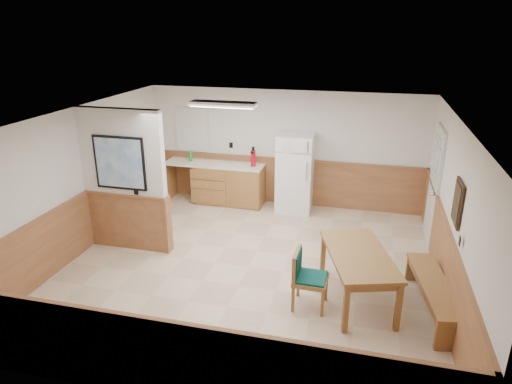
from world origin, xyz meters
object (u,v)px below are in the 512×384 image
(dining_chair, at_px, (304,274))
(fire_extinguisher, at_px, (253,158))
(refrigerator, at_px, (295,173))
(dining_table, at_px, (358,259))
(dining_bench, at_px, (434,289))
(soap_bottle, at_px, (190,156))

(dining_chair, height_order, fire_extinguisher, fire_extinguisher)
(refrigerator, distance_m, dining_table, 3.46)
(dining_table, height_order, dining_bench, dining_table)
(dining_chair, bearing_deg, refrigerator, 102.99)
(refrigerator, distance_m, dining_bench, 4.07)
(dining_bench, relative_size, soap_bottle, 7.72)
(dining_table, xyz_separation_m, dining_chair, (-0.72, -0.33, -0.16))
(refrigerator, relative_size, dining_bench, 0.93)
(refrigerator, height_order, dining_chair, refrigerator)
(fire_extinguisher, xyz_separation_m, soap_bottle, (-1.45, 0.04, -0.07))
(fire_extinguisher, relative_size, soap_bottle, 1.85)
(fire_extinguisher, bearing_deg, dining_chair, -81.97)
(dining_table, distance_m, dining_bench, 1.09)
(dining_bench, xyz_separation_m, fire_extinguisher, (-3.41, 3.23, 0.74))
(dining_table, distance_m, fire_extinguisher, 3.99)
(dining_chair, relative_size, soap_bottle, 3.67)
(dining_table, bearing_deg, dining_bench, -20.10)
(fire_extinguisher, bearing_deg, dining_table, -70.47)
(soap_bottle, bearing_deg, fire_extinguisher, -1.67)
(refrigerator, height_order, dining_bench, refrigerator)
(refrigerator, xyz_separation_m, dining_table, (1.45, -3.14, -0.18))
(refrigerator, height_order, soap_bottle, refrigerator)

